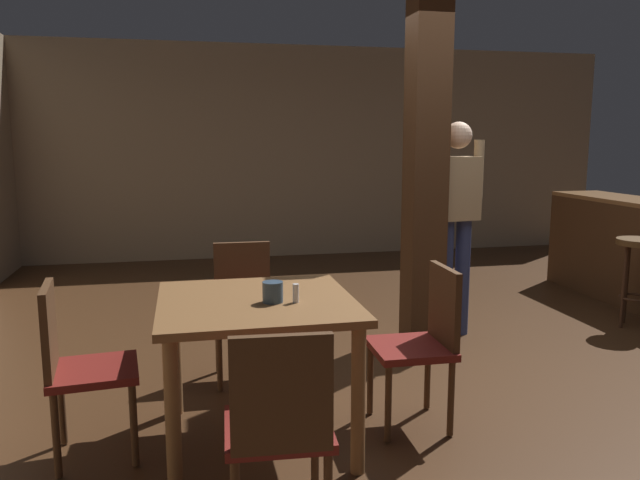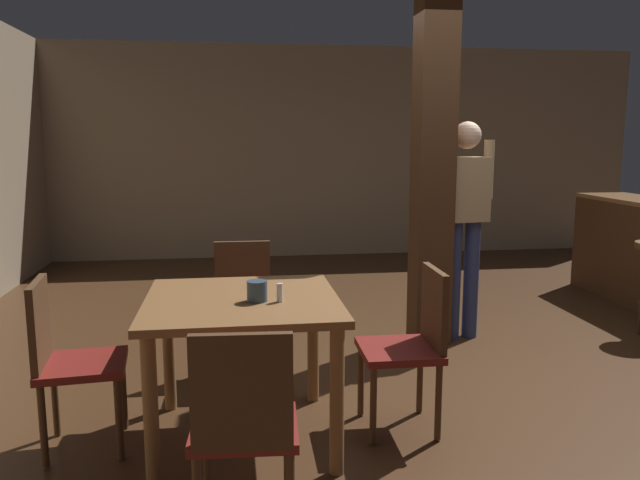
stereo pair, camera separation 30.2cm
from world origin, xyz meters
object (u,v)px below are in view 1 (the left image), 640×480
object	(u,v)px
salt_shaker	(296,293)
standing_person	(456,213)
chair_north	(244,303)
napkin_cup	(273,292)
chair_east	(423,338)
dining_table	(257,322)
bar_counter	(631,252)
bar_stool_near	(638,261)
chair_south	(279,424)
chair_west	(77,362)

from	to	relation	value
salt_shaker	standing_person	bearing A→B (deg)	45.02
chair_north	standing_person	size ratio (longest dim) A/B	0.52
napkin_cup	salt_shaker	world-z (taller)	napkin_cup
chair_east	dining_table	bearing A→B (deg)	179.46
chair_east	bar_counter	bearing A→B (deg)	34.60
salt_shaker	bar_counter	xyz separation A→B (m)	(3.64, 2.11, -0.31)
chair_north	bar_counter	size ratio (longest dim) A/B	0.41
chair_east	bar_stool_near	bearing A→B (deg)	28.74
chair_east	chair_south	bearing A→B (deg)	-137.06
chair_west	bar_stool_near	bearing A→B (deg)	17.41
chair_south	chair_east	bearing A→B (deg)	42.94
salt_shaker	chair_north	bearing A→B (deg)	99.28
chair_south	standing_person	distance (m)	2.99
chair_south	chair_north	distance (m)	1.81
standing_person	bar_stool_near	distance (m)	1.66
dining_table	bar_counter	distance (m)	4.32
salt_shaker	bar_stool_near	world-z (taller)	salt_shaker
dining_table	standing_person	distance (m)	2.32
salt_shaker	standing_person	xyz separation A→B (m)	(1.58, 1.58, 0.18)
bar_stool_near	salt_shaker	bearing A→B (deg)	-155.60
chair_south	bar_counter	world-z (taller)	bar_counter
bar_stool_near	dining_table	bearing A→B (deg)	-158.39
chair_north	napkin_cup	bearing A→B (deg)	-86.78
dining_table	chair_west	bearing A→B (deg)	-179.93
napkin_cup	bar_counter	distance (m)	4.31
salt_shaker	standing_person	distance (m)	2.24
chair_north	bar_stool_near	bearing A→B (deg)	6.88
chair_south	bar_stool_near	bearing A→B (deg)	33.19
chair_west	salt_shaker	size ratio (longest dim) A/B	9.33
napkin_cup	bar_counter	world-z (taller)	bar_counter
chair_south	chair_east	size ratio (longest dim) A/B	1.00
dining_table	chair_north	size ratio (longest dim) A/B	1.12
chair_south	standing_person	bearing A→B (deg)	52.83
chair_east	standing_person	xyz separation A→B (m)	(0.85, 1.48, 0.50)
standing_person	bar_counter	distance (m)	2.19
chair_south	bar_stool_near	xyz separation A→B (m)	(3.38, 2.21, 0.07)
standing_person	bar_stool_near	size ratio (longest dim) A/B	2.26
bar_counter	chair_east	bearing A→B (deg)	-145.40
chair_south	chair_west	size ratio (longest dim) A/B	1.00
dining_table	salt_shaker	world-z (taller)	salt_shaker
chair_south	salt_shaker	distance (m)	0.86
dining_table	chair_south	xyz separation A→B (m)	(-0.02, -0.88, -0.15)
chair_west	chair_east	bearing A→B (deg)	-0.24
chair_south	chair_north	world-z (taller)	same
standing_person	dining_table	bearing A→B (deg)	-140.21
dining_table	chair_east	size ratio (longest dim) A/B	1.12
chair_west	standing_person	xyz separation A→B (m)	(2.65, 1.47, 0.50)
chair_north	chair_east	distance (m)	1.30
chair_south	standing_person	xyz separation A→B (m)	(1.78, 2.35, 0.50)
standing_person	bar_counter	bearing A→B (deg)	14.39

